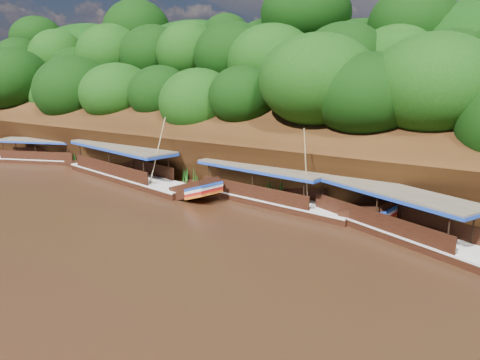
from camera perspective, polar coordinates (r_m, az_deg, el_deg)
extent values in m
plane|color=black|center=(25.31, -8.56, -6.89)|extent=(160.00, 160.00, 0.00)
cube|color=black|center=(37.46, 8.07, 5.21)|extent=(120.00, 16.12, 13.64)
cube|color=black|center=(47.10, 13.33, 2.29)|extent=(120.00, 24.00, 12.00)
ellipsoid|color=#123B09|center=(61.20, -25.00, 6.90)|extent=(16.00, 8.00, 6.00)
ellipsoid|color=#123B09|center=(60.74, -15.91, 13.07)|extent=(20.00, 10.00, 8.00)
ellipsoid|color=#123B09|center=(39.61, -0.42, 5.77)|extent=(18.00, 8.00, 6.40)
ellipsoid|color=#123B09|center=(43.51, 12.52, 13.66)|extent=(24.00, 11.00, 8.40)
cube|color=black|center=(26.53, 18.85, -6.52)|extent=(12.67, 7.01, 0.90)
cube|color=silver|center=(26.39, 18.92, -5.64)|extent=(12.70, 7.07, 0.10)
cube|color=brown|center=(26.32, 17.88, -1.11)|extent=(10.24, 6.23, 0.12)
cube|color=#193CA5|center=(26.35, 17.86, -1.36)|extent=(10.24, 6.23, 0.18)
cube|color=black|center=(31.13, 3.75, -2.92)|extent=(12.29, 3.54, 0.91)
cube|color=silver|center=(31.01, 3.76, -2.15)|extent=(12.30, 3.61, 0.10)
cube|color=black|center=(27.58, 15.22, -3.97)|extent=(3.04, 1.97, 1.71)
cube|color=#193CA5|center=(27.20, 16.69, -3.64)|extent=(1.67, 1.89, 0.62)
cube|color=#B61714|center=(27.30, 16.65, -4.33)|extent=(1.67, 1.89, 0.62)
cube|color=brown|center=(30.99, 2.70, 1.66)|extent=(9.72, 3.59, 0.12)
cube|color=#193CA5|center=(31.02, 2.69, 1.44)|extent=(9.72, 3.59, 0.18)
cylinder|color=tan|center=(28.26, 8.03, 1.57)|extent=(0.43, 1.56, 4.87)
cube|color=black|center=(38.64, -13.40, -0.06)|extent=(14.87, 5.06, 1.00)
cube|color=silver|center=(38.54, -13.44, 0.63)|extent=(14.88, 5.13, 0.11)
cube|color=black|center=(31.93, -5.53, -1.09)|extent=(3.72, 2.43, 1.97)
cube|color=#193CA5|center=(31.17, -4.46, -0.79)|extent=(2.11, 2.20, 0.74)
cube|color=#B61714|center=(31.27, -4.45, -1.46)|extent=(2.11, 2.20, 0.74)
cube|color=brown|center=(38.91, -14.34, 4.00)|extent=(11.80, 4.84, 0.13)
cube|color=#193CA5|center=(38.93, -14.33, 3.80)|extent=(11.80, 4.84, 0.20)
cylinder|color=tan|center=(34.30, -10.00, 3.58)|extent=(1.40, 0.56, 4.86)
cube|color=black|center=(48.62, -22.31, 1.99)|extent=(10.41, 5.83, 0.81)
cube|color=silver|center=(48.55, -22.35, 2.44)|extent=(10.43, 5.89, 0.09)
cube|color=black|center=(45.51, -16.21, 2.56)|extent=(2.87, 2.32, 1.50)
cube|color=#193CA5|center=(45.16, -15.50, 2.87)|extent=(1.78, 1.92, 0.54)
cube|color=#B61714|center=(45.22, -15.47, 2.49)|extent=(1.78, 1.92, 0.54)
cube|color=brown|center=(48.65, -23.18, 4.51)|extent=(8.43, 5.24, 0.11)
cube|color=#193CA5|center=(48.66, -23.17, 4.39)|extent=(8.43, 5.24, 0.16)
cone|color=#195C17|center=(53.03, -24.29, 3.55)|extent=(1.50, 1.50, 1.60)
cone|color=#195C17|center=(46.39, -19.12, 2.65)|extent=(1.50, 1.50, 1.43)
cone|color=#195C17|center=(39.99, -11.68, 1.69)|extent=(1.50, 1.50, 1.67)
cone|color=#195C17|center=(35.44, -5.91, 0.34)|extent=(1.50, 1.50, 1.56)
cone|color=#195C17|center=(31.58, 4.20, -1.04)|extent=(1.50, 1.50, 1.75)
cone|color=#195C17|center=(29.53, 16.25, -2.21)|extent=(1.50, 1.50, 2.10)
cone|color=#195C17|center=(28.21, 23.83, -3.96)|extent=(1.50, 1.50, 1.70)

